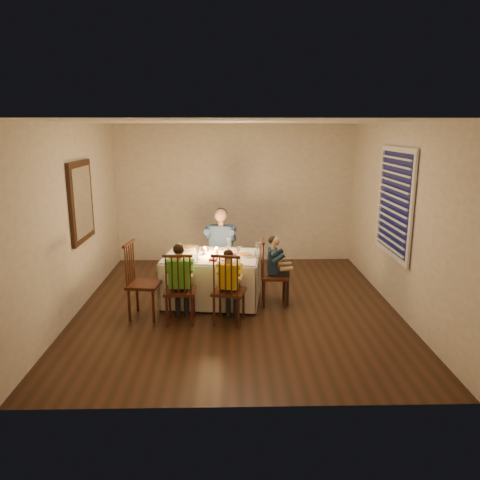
{
  "coord_description": "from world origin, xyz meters",
  "views": [
    {
      "loc": [
        -0.1,
        -6.35,
        2.52
      ],
      "look_at": [
        0.04,
        0.15,
        0.96
      ],
      "focal_mm": 35.0,
      "sensor_mm": 36.0,
      "label": 1
    }
  ],
  "objects_px": {
    "chair_near_left": "(181,322)",
    "chair_near_right": "(229,322)",
    "dining_table": "(212,269)",
    "chair_end": "(274,304)",
    "child_teal": "(274,304)",
    "child_green": "(181,322)",
    "adult": "(221,286)",
    "chair_extra": "(146,316)",
    "child_yellow": "(229,322)",
    "serving_bowl": "(190,249)",
    "chair_adult": "(221,286)"
  },
  "relations": [
    {
      "from": "child_green",
      "to": "child_teal",
      "type": "bearing_deg",
      "value": -154.86
    },
    {
      "from": "child_green",
      "to": "serving_bowl",
      "type": "height_order",
      "value": "serving_bowl"
    },
    {
      "from": "chair_near_right",
      "to": "chair_end",
      "type": "height_order",
      "value": "same"
    },
    {
      "from": "dining_table",
      "to": "chair_adult",
      "type": "xyz_separation_m",
      "value": [
        0.12,
        0.71,
        -0.51
      ]
    },
    {
      "from": "chair_end",
      "to": "child_yellow",
      "type": "relative_size",
      "value": 0.97
    },
    {
      "from": "chair_extra",
      "to": "serving_bowl",
      "type": "relative_size",
      "value": 4.5
    },
    {
      "from": "dining_table",
      "to": "chair_adult",
      "type": "distance_m",
      "value": 0.88
    },
    {
      "from": "child_teal",
      "to": "chair_near_right",
      "type": "bearing_deg",
      "value": 136.74
    },
    {
      "from": "child_green",
      "to": "serving_bowl",
      "type": "bearing_deg",
      "value": -92.98
    },
    {
      "from": "child_green",
      "to": "child_yellow",
      "type": "distance_m",
      "value": 0.64
    },
    {
      "from": "chair_end",
      "to": "child_teal",
      "type": "relative_size",
      "value": 0.95
    },
    {
      "from": "child_green",
      "to": "serving_bowl",
      "type": "xyz_separation_m",
      "value": [
        0.05,
        1.0,
        0.75
      ]
    },
    {
      "from": "serving_bowl",
      "to": "child_teal",
      "type": "bearing_deg",
      "value": -16.98
    },
    {
      "from": "dining_table",
      "to": "chair_near_left",
      "type": "relative_size",
      "value": 1.52
    },
    {
      "from": "child_green",
      "to": "child_teal",
      "type": "relative_size",
      "value": 1.05
    },
    {
      "from": "child_green",
      "to": "chair_extra",
      "type": "bearing_deg",
      "value": -20.77
    },
    {
      "from": "chair_adult",
      "to": "serving_bowl",
      "type": "xyz_separation_m",
      "value": [
        -0.47,
        -0.45,
        0.75
      ]
    },
    {
      "from": "child_green",
      "to": "chair_near_right",
      "type": "bearing_deg",
      "value": 176.18
    },
    {
      "from": "chair_adult",
      "to": "chair_near_right",
      "type": "distance_m",
      "value": 1.49
    },
    {
      "from": "chair_near_left",
      "to": "adult",
      "type": "bearing_deg",
      "value": -109.76
    },
    {
      "from": "chair_end",
      "to": "child_teal",
      "type": "height_order",
      "value": "child_teal"
    },
    {
      "from": "serving_bowl",
      "to": "chair_near_left",
      "type": "bearing_deg",
      "value": -92.85
    },
    {
      "from": "dining_table",
      "to": "chair_near_right",
      "type": "height_order",
      "value": "dining_table"
    },
    {
      "from": "adult",
      "to": "serving_bowl",
      "type": "distance_m",
      "value": 0.99
    },
    {
      "from": "chair_near_right",
      "to": "dining_table",
      "type": "bearing_deg",
      "value": -58.39
    },
    {
      "from": "adult",
      "to": "child_teal",
      "type": "distance_m",
      "value": 1.14
    },
    {
      "from": "chair_end",
      "to": "child_green",
      "type": "bearing_deg",
      "value": 117.13
    },
    {
      "from": "chair_near_right",
      "to": "serving_bowl",
      "type": "bearing_deg",
      "value": -46.44
    },
    {
      "from": "child_yellow",
      "to": "chair_near_right",
      "type": "bearing_deg",
      "value": -166.18
    },
    {
      "from": "chair_adult",
      "to": "chair_near_left",
      "type": "xyz_separation_m",
      "value": [
        -0.52,
        -1.45,
        0.0
      ]
    },
    {
      "from": "dining_table",
      "to": "serving_bowl",
      "type": "xyz_separation_m",
      "value": [
        -0.34,
        0.26,
        0.24
      ]
    },
    {
      "from": "chair_adult",
      "to": "child_green",
      "type": "bearing_deg",
      "value": -100.9
    },
    {
      "from": "chair_extra",
      "to": "child_green",
      "type": "relative_size",
      "value": 0.98
    },
    {
      "from": "chair_near_left",
      "to": "chair_near_right",
      "type": "bearing_deg",
      "value": 176.18
    },
    {
      "from": "chair_near_right",
      "to": "adult",
      "type": "height_order",
      "value": "adult"
    },
    {
      "from": "chair_adult",
      "to": "child_teal",
      "type": "xyz_separation_m",
      "value": [
        0.79,
        -0.83,
        0.0
      ]
    },
    {
      "from": "chair_near_left",
      "to": "child_yellow",
      "type": "xyz_separation_m",
      "value": [
        0.64,
        -0.04,
        0.0
      ]
    },
    {
      "from": "chair_near_left",
      "to": "child_green",
      "type": "height_order",
      "value": "child_green"
    },
    {
      "from": "serving_bowl",
      "to": "chair_extra",
      "type": "bearing_deg",
      "value": -124.39
    },
    {
      "from": "chair_adult",
      "to": "serving_bowl",
      "type": "height_order",
      "value": "serving_bowl"
    },
    {
      "from": "serving_bowl",
      "to": "child_green",
      "type": "bearing_deg",
      "value": -92.85
    },
    {
      "from": "chair_near_right",
      "to": "chair_extra",
      "type": "relative_size",
      "value": 0.93
    },
    {
      "from": "dining_table",
      "to": "chair_near_right",
      "type": "xyz_separation_m",
      "value": [
        0.25,
        -0.78,
        -0.51
      ]
    },
    {
      "from": "chair_near_right",
      "to": "adult",
      "type": "xyz_separation_m",
      "value": [
        -0.13,
        1.49,
        0.0
      ]
    },
    {
      "from": "chair_near_left",
      "to": "chair_extra",
      "type": "relative_size",
      "value": 0.93
    },
    {
      "from": "adult",
      "to": "child_green",
      "type": "xyz_separation_m",
      "value": [
        -0.52,
        -1.45,
        0.0
      ]
    },
    {
      "from": "chair_adult",
      "to": "chair_end",
      "type": "relative_size",
      "value": 1.0
    },
    {
      "from": "child_teal",
      "to": "serving_bowl",
      "type": "relative_size",
      "value": 4.39
    },
    {
      "from": "child_yellow",
      "to": "serving_bowl",
      "type": "bearing_deg",
      "value": -46.44
    },
    {
      "from": "chair_adult",
      "to": "chair_extra",
      "type": "bearing_deg",
      "value": -120.3
    }
  ]
}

